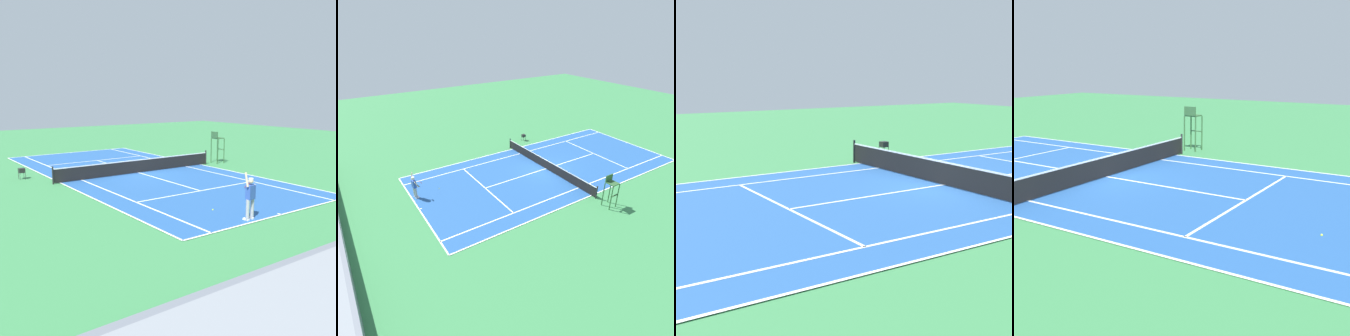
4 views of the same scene
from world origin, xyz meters
TOP-DOWN VIEW (x-y plane):
  - ground_plane at (0.00, 0.00)m, footprint 80.00×80.00m
  - court at (0.00, 0.00)m, footprint 11.08×23.88m
  - net at (0.00, 0.00)m, footprint 11.98×0.10m
  - tennis_player at (1.68, 11.56)m, footprint 0.75×0.70m
  - tennis_ball at (1.98, 9.60)m, footprint 0.07×0.07m
  - umpire_chair at (-7.07, 0.00)m, footprint 0.77×0.77m
  - ball_hopper at (7.01, -2.55)m, footprint 0.36×0.36m

SIDE VIEW (x-z plane):
  - ground_plane at x=0.00m, z-range 0.00..0.00m
  - court at x=0.00m, z-range 0.00..0.02m
  - tennis_ball at x=1.98m, z-range 0.00..0.07m
  - net at x=0.00m, z-range -0.01..1.06m
  - ball_hopper at x=7.01m, z-range 0.22..0.92m
  - tennis_player at x=1.68m, z-range -0.05..2.04m
  - umpire_chair at x=-7.07m, z-range 0.34..2.78m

